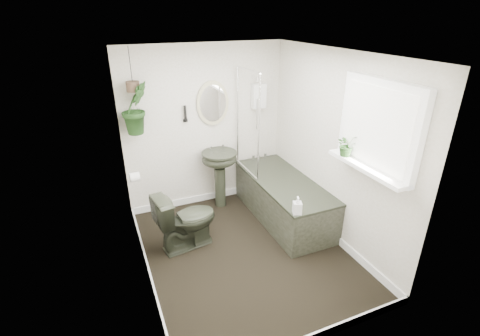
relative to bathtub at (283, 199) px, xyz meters
name	(u,v)px	position (x,y,z in m)	size (l,w,h in m)	color
floor	(245,252)	(-0.80, -0.50, -0.30)	(2.30, 2.80, 0.02)	black
ceiling	(246,52)	(-0.80, -0.50, 2.02)	(2.30, 2.80, 0.02)	white
wall_back	(205,128)	(-0.80, 0.91, 0.86)	(2.30, 0.02, 2.30)	silver
wall_front	(323,236)	(-0.80, -1.91, 0.86)	(2.30, 0.02, 2.30)	silver
wall_left	(135,184)	(-1.96, -0.50, 0.86)	(0.02, 2.80, 2.30)	silver
wall_right	(334,149)	(0.36, -0.50, 0.86)	(0.02, 2.80, 2.30)	silver
skirting	(245,248)	(-0.80, -0.50, -0.24)	(2.30, 2.80, 0.10)	white
bathtub	(283,199)	(0.00, 0.00, 0.00)	(0.72, 1.72, 0.58)	black
bath_screen	(248,123)	(-0.33, 0.49, 0.99)	(0.04, 0.72, 1.40)	silver
shower_box	(259,96)	(0.00, 0.84, 1.26)	(0.20, 0.10, 0.35)	white
oval_mirror	(213,103)	(-0.69, 0.87, 1.21)	(0.46, 0.03, 0.62)	#C1B98B
wall_sconce	(185,114)	(-1.09, 0.86, 1.11)	(0.04, 0.04, 0.22)	black
toilet_roll_holder	(135,177)	(-1.90, 0.20, 0.61)	(0.11, 0.11, 0.11)	white
window_recess	(379,127)	(0.29, -1.20, 1.36)	(0.08, 1.00, 0.90)	white
window_sill	(366,167)	(0.22, -1.20, 0.94)	(0.18, 1.00, 0.04)	white
window_blinds	(375,127)	(0.24, -1.20, 1.36)	(0.01, 0.86, 0.76)	white
toilet	(186,220)	(-1.40, -0.11, 0.08)	(0.42, 0.73, 0.75)	black
pedestal_sink	(220,179)	(-0.69, 0.66, 0.14)	(0.50, 0.43, 0.85)	black
sill_plant	(347,145)	(0.20, -0.90, 1.08)	(0.22, 0.19, 0.24)	black
hanging_plant	(136,108)	(-1.73, 0.75, 1.28)	(0.36, 0.29, 0.65)	black
soap_bottle	(297,205)	(-0.29, -0.79, 0.40)	(0.09, 0.10, 0.21)	black
hanging_pot	(133,86)	(-1.73, 0.75, 1.54)	(0.16, 0.16, 0.12)	#493627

